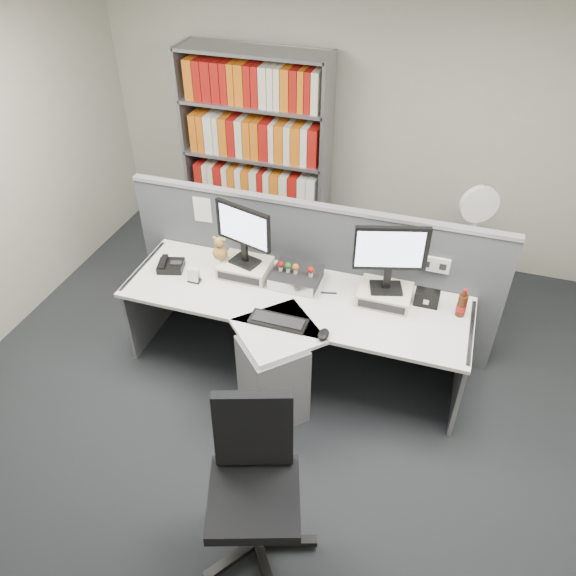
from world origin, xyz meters
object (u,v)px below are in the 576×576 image
(shelving_unit, at_px, (257,159))
(office_chair, at_px, (254,479))
(speaker, at_px, (427,298))
(monitor_left, at_px, (243,230))
(desk_phone, at_px, (170,265))
(keyboard, at_px, (278,321))
(filing_cabinet, at_px, (462,276))
(mouse, at_px, (323,334))
(monitor_right, at_px, (390,253))
(cola_bottle, at_px, (462,305))
(desk_calendar, at_px, (194,276))
(desktop_pc, at_px, (296,277))
(desk_fan, at_px, (478,208))
(desk, at_px, (286,341))

(shelving_unit, bearing_deg, office_chair, -70.06)
(speaker, bearing_deg, shelving_unit, 142.34)
(monitor_left, bearing_deg, desk_phone, -167.38)
(shelving_unit, relative_size, office_chair, 1.88)
(keyboard, relative_size, filing_cabinet, 0.59)
(mouse, distance_m, filing_cabinet, 1.82)
(monitor_right, xyz_separation_m, cola_bottle, (0.54, -0.00, -0.33))
(keyboard, xyz_separation_m, speaker, (0.96, 0.53, 0.05))
(desk_calendar, distance_m, filing_cabinet, 2.38)
(cola_bottle, bearing_deg, desk_calendar, -173.65)
(desk_calendar, bearing_deg, shelving_unit, 93.62)
(monitor_left, distance_m, desk_calendar, 0.53)
(desktop_pc, distance_m, desk_calendar, 0.78)
(desk_calendar, distance_m, office_chair, 1.73)
(desktop_pc, distance_m, speaker, 0.99)
(desk_calendar, bearing_deg, desk_fan, 31.90)
(monitor_left, height_order, filing_cabinet, monitor_left)
(monitor_right, height_order, desk_fan, monitor_right)
(desk_phone, bearing_deg, monitor_right, 4.47)
(desk_phone, bearing_deg, office_chair, -49.64)
(desk, bearing_deg, shelving_unit, 115.96)
(cola_bottle, relative_size, shelving_unit, 0.12)
(monitor_left, bearing_deg, desk_fan, 31.52)
(monitor_right, xyz_separation_m, desk_calendar, (-1.44, -0.22, -0.36))
(desk_calendar, bearing_deg, speaker, 8.80)
(monitor_right, xyz_separation_m, office_chair, (-0.42, -1.62, -0.57))
(speaker, bearing_deg, desk, -155.57)
(mouse, bearing_deg, cola_bottle, 31.21)
(desk_phone, bearing_deg, speaker, 5.06)
(desktop_pc, relative_size, shelving_unit, 0.18)
(filing_cabinet, bearing_deg, monitor_left, -148.48)
(desktop_pc, xyz_separation_m, cola_bottle, (1.23, -0.01, 0.04))
(monitor_right, distance_m, mouse, 0.73)
(monitor_right, height_order, speaker, monitor_right)
(desk_phone, relative_size, filing_cabinet, 0.34)
(speaker, distance_m, shelving_unit, 2.33)
(desk_fan, height_order, office_chair, desk_fan)
(shelving_unit, bearing_deg, mouse, -58.56)
(cola_bottle, xyz_separation_m, shelving_unit, (-2.09, 1.47, 0.17))
(mouse, height_order, desk_calendar, desk_calendar)
(desk, distance_m, mouse, 0.45)
(keyboard, relative_size, desk_calendar, 3.53)
(keyboard, height_order, desk_fan, desk_fan)
(monitor_left, relative_size, cola_bottle, 2.11)
(desk, height_order, mouse, mouse)
(desk_calendar, height_order, office_chair, office_chair)
(desk_calendar, distance_m, desk_fan, 2.36)
(speaker, relative_size, filing_cabinet, 0.25)
(monitor_right, bearing_deg, shelving_unit, 136.48)
(monitor_left, height_order, desktop_pc, monitor_left)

